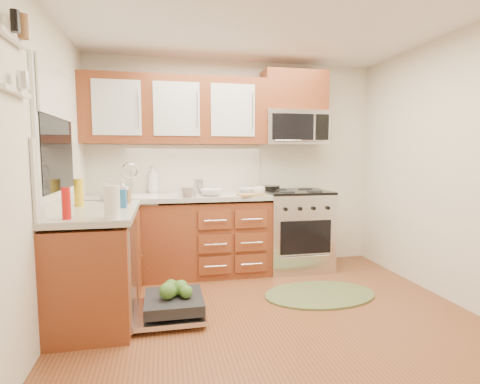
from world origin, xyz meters
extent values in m
plane|color=brown|center=(0.00, 0.00, 0.00)|extent=(3.50, 3.50, 0.00)
plane|color=white|center=(0.00, 0.00, 2.50)|extent=(3.50, 3.50, 0.00)
cube|color=silver|center=(0.00, 1.75, 1.25)|extent=(3.50, 0.04, 2.50)
cube|color=silver|center=(0.00, -1.75, 1.25)|extent=(3.50, 0.04, 2.50)
cube|color=silver|center=(-1.75, 0.00, 1.25)|extent=(0.04, 3.50, 2.50)
cube|color=silver|center=(1.75, 0.00, 1.25)|extent=(0.04, 3.50, 2.50)
cube|color=brown|center=(-0.73, 1.45, 0.42)|extent=(2.05, 0.60, 0.85)
cube|color=brown|center=(-1.45, 0.52, 0.42)|extent=(0.60, 1.25, 0.85)
cube|color=beige|center=(-0.72, 1.44, 0.90)|extent=(2.07, 0.64, 0.05)
cube|color=beige|center=(-1.44, 0.53, 0.90)|extent=(0.64, 1.27, 0.05)
cube|color=beige|center=(-0.73, 1.74, 1.21)|extent=(2.05, 0.02, 0.57)
cube|color=beige|center=(-1.74, 0.52, 1.21)|extent=(0.02, 1.25, 0.57)
cube|color=brown|center=(0.68, 1.57, 2.13)|extent=(0.76, 0.35, 0.47)
cube|color=white|center=(-1.71, 0.50, 1.88)|extent=(0.02, 0.96, 0.40)
cube|color=white|center=(-1.72, -0.35, 2.05)|extent=(0.04, 0.40, 0.03)
cube|color=white|center=(-1.72, -0.35, 1.75)|extent=(0.04, 0.40, 0.03)
cylinder|color=black|center=(0.40, 1.62, 0.97)|extent=(0.33, 0.33, 0.05)
cylinder|color=silver|center=(-0.63, 1.22, 0.98)|extent=(0.22, 0.22, 0.11)
cube|color=#A8804D|center=(0.08, 1.22, 0.94)|extent=(0.33, 0.25, 0.02)
cylinder|color=silver|center=(-0.49, 1.49, 1.01)|extent=(0.11, 0.11, 0.18)
cylinder|color=white|center=(-1.25, -0.02, 1.04)|extent=(0.14, 0.14, 0.24)
cylinder|color=gold|center=(-1.62, 0.71, 1.05)|extent=(0.09, 0.09, 0.24)
cylinder|color=#BA110F|center=(-1.56, 0.02, 1.04)|extent=(0.08, 0.08, 0.23)
cube|color=brown|center=(-1.26, 0.85, 0.99)|extent=(0.14, 0.11, 0.13)
cube|color=#2365A5|center=(-1.25, 0.54, 1.01)|extent=(0.10, 0.07, 0.16)
imported|color=#999999|center=(0.11, 1.53, 0.95)|extent=(0.31, 0.31, 0.06)
imported|color=#999999|center=(-0.37, 1.29, 0.96)|extent=(0.26, 0.26, 0.08)
imported|color=#999999|center=(0.17, 1.25, 0.98)|extent=(0.17, 0.17, 0.10)
imported|color=#999999|center=(-1.00, 1.68, 1.09)|extent=(0.13, 0.13, 0.33)
imported|color=#999999|center=(-1.28, 1.05, 1.03)|extent=(0.10, 0.11, 0.21)
imported|color=#999999|center=(-1.44, 1.04, 1.01)|extent=(0.18, 0.18, 0.18)
camera|label=1|loc=(-0.89, -2.80, 1.39)|focal=28.00mm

